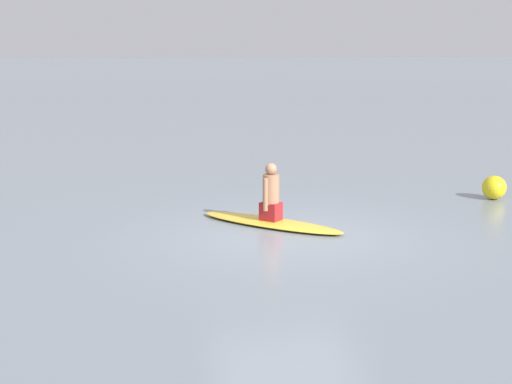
{
  "coord_description": "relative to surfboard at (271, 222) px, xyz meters",
  "views": [
    {
      "loc": [
        3.38,
        11.27,
        3.09
      ],
      "look_at": [
        0.37,
        -0.73,
        0.62
      ],
      "focal_mm": 51.1,
      "sensor_mm": 36.0,
      "label": 1
    }
  ],
  "objects": [
    {
      "name": "ground_plane",
      "position": [
        -0.09,
        0.76,
        -0.05
      ],
      "size": [
        400.0,
        400.0,
        0.0
      ],
      "primitive_type": "plane",
      "color": "gray"
    },
    {
      "name": "person_paddler",
      "position": [
        0.0,
        -0.0,
        0.5
      ],
      "size": [
        0.42,
        0.43,
        1.01
      ],
      "rotation": [
        0.0,
        0.0,
        2.31
      ],
      "color": "#A51E23",
      "rests_on": "surfboard"
    },
    {
      "name": "surfboard",
      "position": [
        0.0,
        0.0,
        0.0
      ],
      "size": [
        2.42,
        2.58,
        0.09
      ],
      "primitive_type": "ellipsoid",
      "rotation": [
        0.0,
        0.0,
        2.31
      ],
      "color": "gold",
      "rests_on": "ground"
    },
    {
      "name": "buoy_marker",
      "position": [
        -5.04,
        -1.02,
        0.2
      ],
      "size": [
        0.49,
        0.49,
        0.49
      ],
      "primitive_type": "sphere",
      "color": "yellow",
      "rests_on": "ground"
    }
  ]
}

